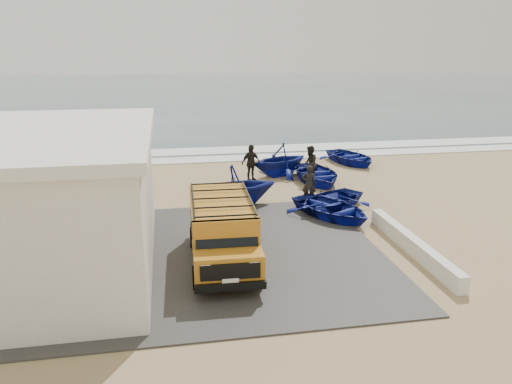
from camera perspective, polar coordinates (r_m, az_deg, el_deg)
ground at (r=18.67m, az=-0.77°, el=-4.43°), size 160.00×160.00×0.00m
slab at (r=16.62m, az=-6.48°, el=-7.21°), size 12.00×10.00×0.05m
ocean at (r=73.54m, az=-8.17°, el=11.27°), size 180.00×88.00×0.01m
surf_line at (r=30.08m, az=-4.57°, el=3.77°), size 180.00×1.60×0.06m
surf_wash at (r=32.51m, az=-5.03°, el=4.72°), size 180.00×2.20×0.04m
building at (r=16.52m, az=-26.13°, el=-1.11°), size 8.40×9.40×4.30m
parapet at (r=17.45m, az=17.45°, el=-5.82°), size 0.35×6.00×0.55m
van at (r=15.68m, az=-3.89°, el=-4.25°), size 2.12×4.97×2.11m
boat_near_left at (r=20.14m, az=8.61°, el=-1.86°), size 4.05×4.51×0.77m
boat_near_right at (r=21.21m, az=8.37°, el=-0.94°), size 4.36×4.11×0.73m
boat_mid_left at (r=21.26m, az=-2.17°, el=0.76°), size 3.84×3.45×1.79m
boat_mid_right at (r=25.17m, az=6.88°, el=2.06°), size 3.12×4.23×0.84m
boat_far_left at (r=26.20m, az=2.72°, el=3.73°), size 4.14×3.91×1.72m
boat_far_right at (r=29.41m, az=10.77°, el=3.95°), size 3.59×4.35×0.78m
fisherman_front at (r=21.68m, az=6.07°, el=0.87°), size 0.71×0.57×1.70m
fisherman_middle at (r=25.11m, az=6.16°, el=3.21°), size 0.94×1.06×1.83m
fisherman_back at (r=25.09m, az=-0.60°, el=3.34°), size 1.19×0.89×1.87m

